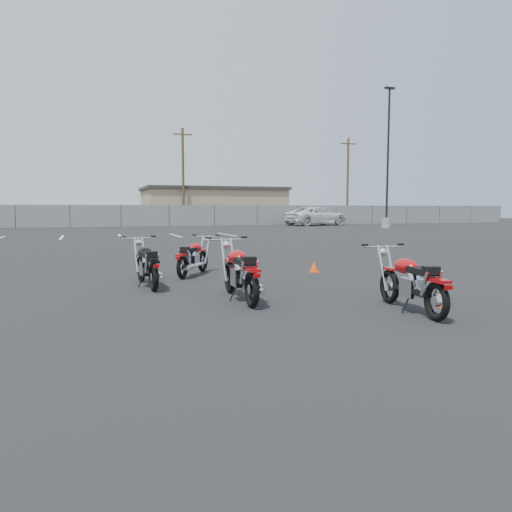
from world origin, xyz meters
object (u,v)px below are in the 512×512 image
object	(u,v)px
motorcycle_front_red	(193,258)
motorcycle_rear_red	(412,283)
motorcycle_second_black	(147,265)
motorcycle_third_red	(241,273)
white_van	(317,211)

from	to	relation	value
motorcycle_front_red	motorcycle_rear_red	size ratio (longest dim) A/B	0.87
motorcycle_front_red	motorcycle_second_black	bearing A→B (deg)	-131.65
motorcycle_second_black	motorcycle_third_red	size ratio (longest dim) A/B	0.94
white_van	motorcycle_second_black	bearing A→B (deg)	136.17
motorcycle_second_black	motorcycle_front_red	bearing A→B (deg)	48.35
motorcycle_second_black	motorcycle_rear_red	size ratio (longest dim) A/B	1.00
motorcycle_second_black	white_van	world-z (taller)	white_van
motorcycle_front_red	motorcycle_third_red	size ratio (longest dim) A/B	0.82
motorcycle_front_red	motorcycle_second_black	size ratio (longest dim) A/B	0.87
motorcycle_rear_red	white_van	world-z (taller)	white_van
motorcycle_third_red	white_van	size ratio (longest dim) A/B	0.30
motorcycle_third_red	motorcycle_front_red	bearing A→B (deg)	92.12
motorcycle_third_red	white_van	distance (m)	37.05
motorcycle_third_red	motorcycle_rear_red	world-z (taller)	motorcycle_third_red
motorcycle_front_red	motorcycle_rear_red	distance (m)	5.49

